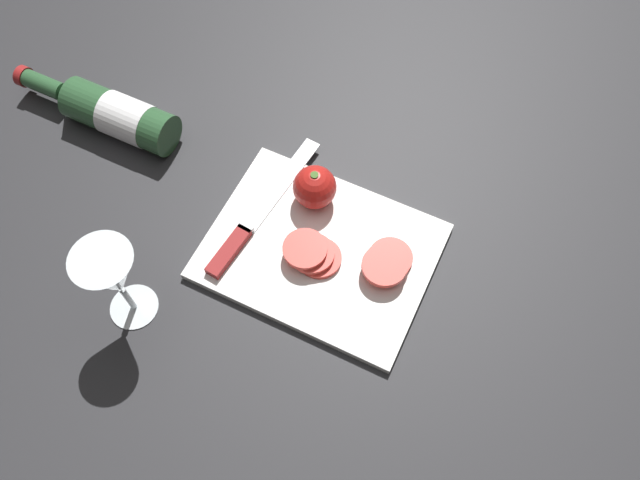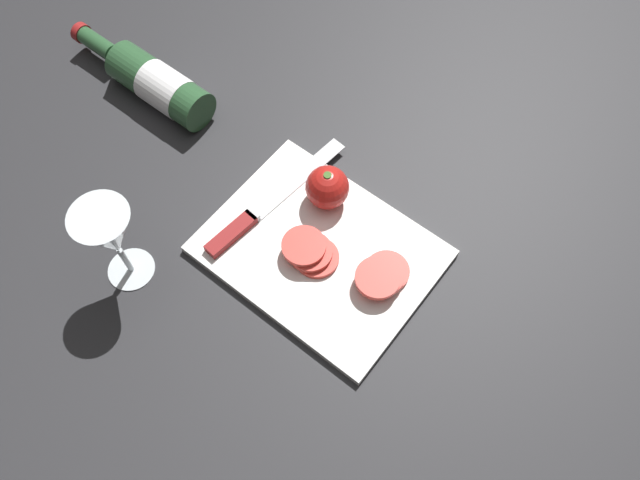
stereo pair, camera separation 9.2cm
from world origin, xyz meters
The scene contains 8 objects.
ground_plane centered at (0.00, 0.00, 0.00)m, with size 3.00×3.00×0.00m, color #28282B.
cutting_board centered at (0.08, -0.03, 0.01)m, with size 0.34×0.26×0.01m.
wine_bottle centered at (-0.33, 0.04, 0.04)m, with size 0.30×0.07×0.07m.
wine_glass centered at (-0.13, -0.23, 0.11)m, with size 0.08×0.08×0.16m.
whole_tomato centered at (0.03, 0.05, 0.05)m, with size 0.07×0.07×0.07m.
knife centered at (-0.04, -0.06, 0.02)m, with size 0.05×0.29×0.01m.
tomato_slice_stack_near centered at (0.08, -0.05, 0.03)m, with size 0.09×0.07×0.03m.
tomato_slice_stack_far centered at (0.18, -0.01, 0.03)m, with size 0.07×0.09×0.03m.
Camera 1 is at (0.26, -0.41, 0.86)m, focal length 35.00 mm.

